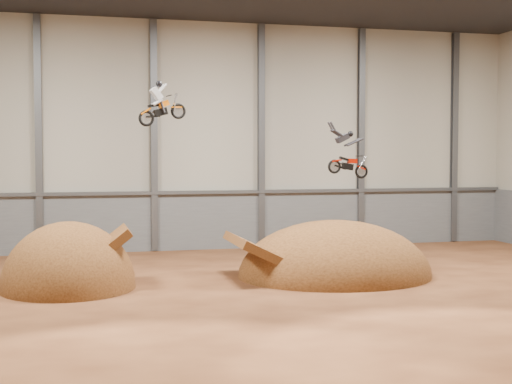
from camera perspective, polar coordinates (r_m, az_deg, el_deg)
floor at (r=29.99m, az=1.20°, el=-8.25°), size 40.00×40.00×0.00m
back_wall at (r=44.09m, az=-3.86°, el=4.49°), size 40.00×0.10×14.00m
lower_band_back at (r=44.16m, az=-3.81°, el=-2.34°), size 39.80×0.18×3.50m
steel_rail at (r=43.89m, az=-3.79°, el=-0.01°), size 39.80×0.35×0.20m
steel_column_1 at (r=43.29m, az=-17.00°, el=4.39°), size 0.40×0.36×13.90m
steel_column_2 at (r=43.44m, az=-8.16°, el=4.48°), size 0.40×0.36×13.90m
steel_column_3 at (r=44.59m, az=0.42°, el=4.48°), size 0.40×0.36×13.90m
steel_column_4 at (r=46.68m, az=8.40°, el=4.38°), size 0.40×0.36×13.90m
steel_column_5 at (r=49.58m, az=15.57°, el=4.22°), size 0.40×0.36×13.90m
takeoff_ramp at (r=32.69m, az=-14.75°, el=-7.41°), size 5.85×6.75×5.85m
landing_ramp at (r=34.78m, az=6.32°, el=-6.71°), size 9.38×8.30×5.41m
fmx_rider_a at (r=32.36m, az=-7.37°, el=7.33°), size 2.75×1.36×2.48m
fmx_rider_b at (r=34.28m, az=7.30°, el=3.29°), size 3.20×1.04×2.83m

